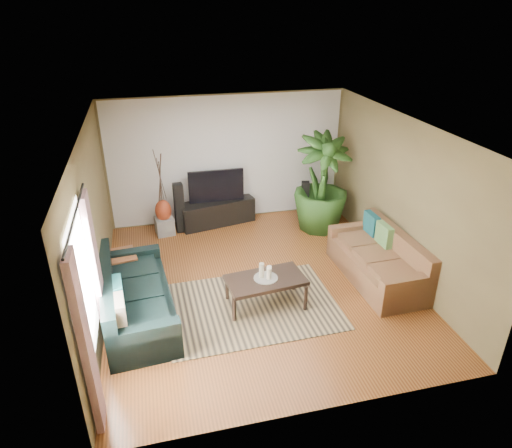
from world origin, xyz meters
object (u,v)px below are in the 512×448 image
object	(u,v)px
sofa_left	(137,293)
speaker_right	(305,202)
vase	(163,211)
speaker_left	(179,208)
pedestal	(165,226)
side_table	(121,269)
tv_stand	(217,212)
potted_plant	(321,184)
television	(216,186)
sofa_right	(377,257)
coffee_table	(266,292)

from	to	relation	value
sofa_left	speaker_right	world-z (taller)	speaker_right
sofa_left	vase	world-z (taller)	sofa_left
speaker_left	pedestal	size ratio (longest dim) A/B	2.93
speaker_right	side_table	size ratio (longest dim) A/B	1.64
pedestal	vase	size ratio (longest dim) A/B	0.78
speaker_left	sofa_left	bearing A→B (deg)	-113.07
tv_stand	potted_plant	xyz separation A→B (m)	(2.05, -0.73, 0.74)
tv_stand	television	size ratio (longest dim) A/B	1.36
potted_plant	side_table	world-z (taller)	potted_plant
sofa_right	tv_stand	world-z (taller)	sofa_right
television	pedestal	bearing A→B (deg)	-169.00
speaker_left	side_table	distance (m)	2.09
sofa_left	tv_stand	xyz separation A→B (m)	(1.69, 2.92, -0.16)
vase	side_table	distance (m)	1.88
sofa_left	sofa_right	bearing A→B (deg)	-92.86
vase	tv_stand	bearing A→B (deg)	11.00
potted_plant	side_table	distance (m)	4.23
speaker_right	vase	world-z (taller)	speaker_right
coffee_table	side_table	world-z (taller)	side_table
tv_stand	sofa_right	bearing A→B (deg)	-62.34
sofa_left	speaker_left	bearing A→B (deg)	-22.48
speaker_left	vase	distance (m)	0.33
sofa_right	television	xyz separation A→B (m)	(-2.31, 2.80, 0.45)
sofa_right	sofa_left	bearing A→B (deg)	-90.28
coffee_table	potted_plant	xyz separation A→B (m)	(1.79, 2.36, 0.76)
tv_stand	pedestal	distance (m)	1.16
coffee_table	potted_plant	size ratio (longest dim) A/B	0.60
speaker_left	coffee_table	bearing A→B (deg)	-75.23
potted_plant	vase	world-z (taller)	potted_plant
vase	coffee_table	bearing A→B (deg)	-64.05
sofa_right	pedestal	xyz separation A→B (m)	(-3.44, 2.58, -0.25)
side_table	speaker_right	bearing A→B (deg)	22.36
vase	side_table	world-z (taller)	vase
coffee_table	speaker_left	world-z (taller)	speaker_left
speaker_right	side_table	distance (m)	4.12
sofa_right	speaker_left	xyz separation A→B (m)	(-3.11, 2.63, 0.10)
coffee_table	side_table	size ratio (longest dim) A/B	2.18
sofa_left	sofa_right	size ratio (longest dim) A/B	1.10
sofa_left	pedestal	xyz separation A→B (m)	(0.56, 2.70, -0.25)
sofa_left	sofa_right	xyz separation A→B (m)	(3.99, 0.13, 0.00)
sofa_right	television	world-z (taller)	television
television	sofa_right	bearing A→B (deg)	-50.50
vase	side_table	xyz separation A→B (m)	(-0.82, -1.68, -0.25)
coffee_table	speaker_right	world-z (taller)	speaker_right
sofa_left	vase	xyz separation A→B (m)	(0.56, 2.70, 0.10)
potted_plant	pedestal	distance (m)	3.33
potted_plant	tv_stand	bearing A→B (deg)	160.42
potted_plant	pedestal	size ratio (longest dim) A/B	5.63
sofa_left	potted_plant	world-z (taller)	potted_plant
television	speaker_right	world-z (taller)	television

